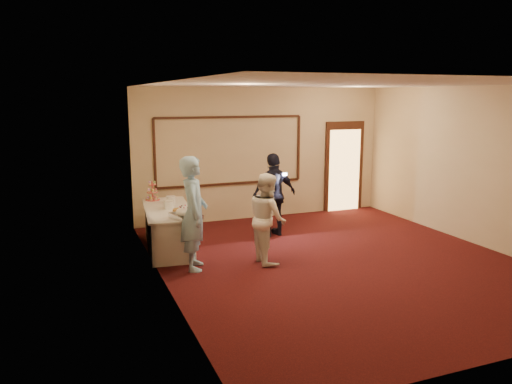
% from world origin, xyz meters
% --- Properties ---
extents(floor, '(7.00, 7.00, 0.00)m').
position_xyz_m(floor, '(0.00, 0.00, 0.00)').
color(floor, black).
rests_on(floor, ground).
extents(room_walls, '(6.04, 7.04, 3.02)m').
position_xyz_m(room_walls, '(0.00, 0.00, 2.03)').
color(room_walls, beige).
rests_on(room_walls, floor).
extents(wall_molding, '(3.45, 0.04, 1.55)m').
position_xyz_m(wall_molding, '(-0.80, 3.47, 1.60)').
color(wall_molding, black).
rests_on(wall_molding, room_walls).
extents(doorway, '(1.05, 0.07, 2.20)m').
position_xyz_m(doorway, '(2.15, 3.45, 1.08)').
color(doorway, black).
rests_on(doorway, floor).
extents(buffet_table, '(1.04, 2.20, 0.77)m').
position_xyz_m(buffet_table, '(-2.59, 1.81, 0.39)').
color(buffet_table, silver).
rests_on(buffet_table, floor).
extents(pavlova_tray, '(0.51, 0.59, 0.20)m').
position_xyz_m(pavlova_tray, '(-2.45, 0.96, 0.86)').
color(pavlova_tray, '#A9ABAF').
rests_on(pavlova_tray, buffet_table).
extents(cupcake_stand, '(0.29, 0.29, 0.42)m').
position_xyz_m(cupcake_stand, '(-2.71, 2.67, 0.92)').
color(cupcake_stand, '#E05353').
rests_on(cupcake_stand, buffet_table).
extents(plate_stack_a, '(0.19, 0.19, 0.16)m').
position_xyz_m(plate_stack_a, '(-2.57, 1.77, 0.85)').
color(plate_stack_a, white).
rests_on(plate_stack_a, buffet_table).
extents(plate_stack_b, '(0.18, 0.18, 0.15)m').
position_xyz_m(plate_stack_b, '(-2.45, 2.17, 0.85)').
color(plate_stack_b, white).
rests_on(plate_stack_b, buffet_table).
extents(tart, '(0.27, 0.27, 0.06)m').
position_xyz_m(tart, '(-2.45, 1.46, 0.80)').
color(tart, white).
rests_on(tart, buffet_table).
extents(man, '(0.61, 0.78, 1.87)m').
position_xyz_m(man, '(-2.40, 0.57, 0.94)').
color(man, '#8AB9DE').
rests_on(man, floor).
extents(woman, '(0.60, 0.76, 1.54)m').
position_xyz_m(woman, '(-1.15, 0.46, 0.77)').
color(woman, white).
rests_on(woman, floor).
extents(guest, '(1.04, 0.56, 1.69)m').
position_xyz_m(guest, '(-0.39, 1.93, 0.85)').
color(guest, black).
rests_on(guest, floor).
extents(camera_flash, '(0.07, 0.05, 0.05)m').
position_xyz_m(camera_flash, '(-0.22, 1.80, 1.27)').
color(camera_flash, white).
rests_on(camera_flash, guest).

